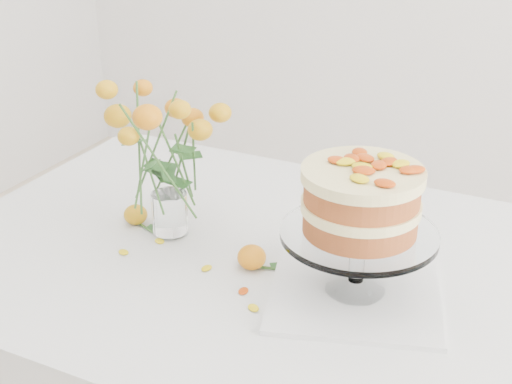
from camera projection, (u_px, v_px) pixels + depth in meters
table at (284, 294)px, 1.44m from camera, size 1.43×0.93×0.76m
napkin at (355, 291)px, 1.29m from camera, size 0.38×0.38×0.01m
cake_stand at (361, 207)px, 1.22m from camera, size 0.28×0.28×0.25m
rose_vase at (165, 136)px, 1.41m from camera, size 0.26×0.26×0.37m
loose_rose_near at (136, 215)px, 1.53m from camera, size 0.09×0.05×0.04m
loose_rose_far at (252, 257)px, 1.37m from camera, size 0.10×0.06×0.05m
stray_petal_a at (207, 268)px, 1.37m from camera, size 0.03×0.02×0.00m
stray_petal_b at (243, 291)px, 1.30m from camera, size 0.03×0.02×0.00m
stray_petal_c at (253, 308)px, 1.25m from camera, size 0.03×0.02×0.00m
stray_petal_d at (160, 241)px, 1.47m from camera, size 0.03×0.02×0.00m
stray_petal_e at (124, 252)px, 1.43m from camera, size 0.03×0.02×0.00m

